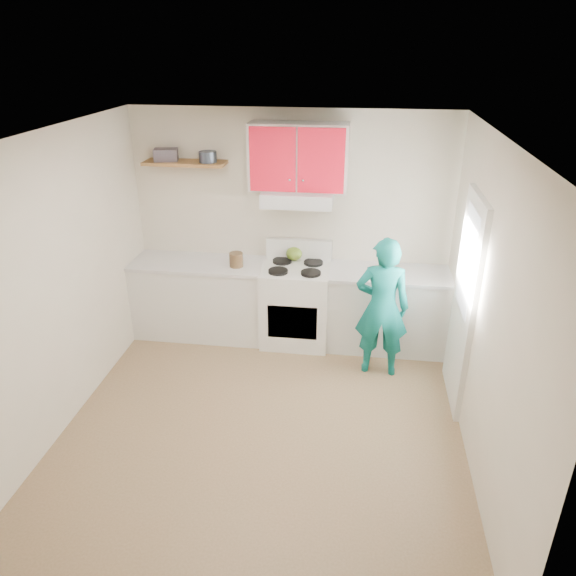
# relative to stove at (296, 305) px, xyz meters

# --- Properties ---
(floor) EXTENTS (3.80, 3.80, 0.00)m
(floor) POSITION_rel_stove_xyz_m (-0.10, -1.57, -0.46)
(floor) COLOR brown
(floor) RESTS_ON ground
(ceiling) EXTENTS (3.60, 3.80, 0.04)m
(ceiling) POSITION_rel_stove_xyz_m (-0.10, -1.57, 2.14)
(ceiling) COLOR white
(ceiling) RESTS_ON floor
(back_wall) EXTENTS (3.60, 0.04, 2.60)m
(back_wall) POSITION_rel_stove_xyz_m (-0.10, 0.32, 0.84)
(back_wall) COLOR beige
(back_wall) RESTS_ON floor
(front_wall) EXTENTS (3.60, 0.04, 2.60)m
(front_wall) POSITION_rel_stove_xyz_m (-0.10, -3.47, 0.84)
(front_wall) COLOR beige
(front_wall) RESTS_ON floor
(left_wall) EXTENTS (0.04, 3.80, 2.60)m
(left_wall) POSITION_rel_stove_xyz_m (-1.90, -1.57, 0.84)
(left_wall) COLOR beige
(left_wall) RESTS_ON floor
(right_wall) EXTENTS (0.04, 3.80, 2.60)m
(right_wall) POSITION_rel_stove_xyz_m (1.70, -1.57, 0.84)
(right_wall) COLOR beige
(right_wall) RESTS_ON floor
(door) EXTENTS (0.05, 0.85, 2.05)m
(door) POSITION_rel_stove_xyz_m (1.68, -0.88, 0.56)
(door) COLOR white
(door) RESTS_ON floor
(door_glass) EXTENTS (0.01, 0.55, 0.95)m
(door_glass) POSITION_rel_stove_xyz_m (1.65, -0.88, 0.99)
(door_glass) COLOR white
(door_glass) RESTS_ON door
(counter_left) EXTENTS (1.52, 0.60, 0.90)m
(counter_left) POSITION_rel_stove_xyz_m (-1.14, 0.02, -0.01)
(counter_left) COLOR silver
(counter_left) RESTS_ON floor
(counter_right) EXTENTS (1.32, 0.60, 0.90)m
(counter_right) POSITION_rel_stove_xyz_m (1.04, 0.02, -0.01)
(counter_right) COLOR silver
(counter_right) RESTS_ON floor
(stove) EXTENTS (0.76, 0.65, 0.92)m
(stove) POSITION_rel_stove_xyz_m (0.00, 0.00, 0.00)
(stove) COLOR white
(stove) RESTS_ON floor
(range_hood) EXTENTS (0.76, 0.44, 0.15)m
(range_hood) POSITION_rel_stove_xyz_m (0.00, 0.10, 1.24)
(range_hood) COLOR silver
(range_hood) RESTS_ON back_wall
(upper_cabinets) EXTENTS (1.02, 0.33, 0.70)m
(upper_cabinets) POSITION_rel_stove_xyz_m (0.00, 0.16, 1.66)
(upper_cabinets) COLOR red
(upper_cabinets) RESTS_ON back_wall
(shelf) EXTENTS (0.90, 0.30, 0.04)m
(shelf) POSITION_rel_stove_xyz_m (-1.25, 0.18, 1.56)
(shelf) COLOR brown
(shelf) RESTS_ON back_wall
(books) EXTENTS (0.29, 0.23, 0.13)m
(books) POSITION_rel_stove_xyz_m (-1.46, 0.17, 1.64)
(books) COLOR #463E47
(books) RESTS_ON shelf
(tin) EXTENTS (0.21, 0.21, 0.12)m
(tin) POSITION_rel_stove_xyz_m (-0.98, 0.16, 1.64)
(tin) COLOR #333D4C
(tin) RESTS_ON shelf
(kettle) EXTENTS (0.24, 0.24, 0.16)m
(kettle) POSITION_rel_stove_xyz_m (-0.05, 0.24, 0.54)
(kettle) COLOR #5C7922
(kettle) RESTS_ON stove
(crock) EXTENTS (0.20, 0.20, 0.18)m
(crock) POSITION_rel_stove_xyz_m (-0.67, -0.05, 0.53)
(crock) COLOR #4B3620
(crock) RESTS_ON counter_left
(cutting_board) EXTENTS (0.36, 0.28, 0.02)m
(cutting_board) POSITION_rel_stove_xyz_m (0.94, -0.04, 0.45)
(cutting_board) COLOR olive
(cutting_board) RESTS_ON counter_right
(silicone_mat) EXTENTS (0.29, 0.24, 0.01)m
(silicone_mat) POSITION_rel_stove_xyz_m (1.42, -0.04, 0.44)
(silicone_mat) COLOR red
(silicone_mat) RESTS_ON counter_right
(person) EXTENTS (0.56, 0.38, 1.51)m
(person) POSITION_rel_stove_xyz_m (0.95, -0.53, 0.30)
(person) COLOR #0C706B
(person) RESTS_ON floor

